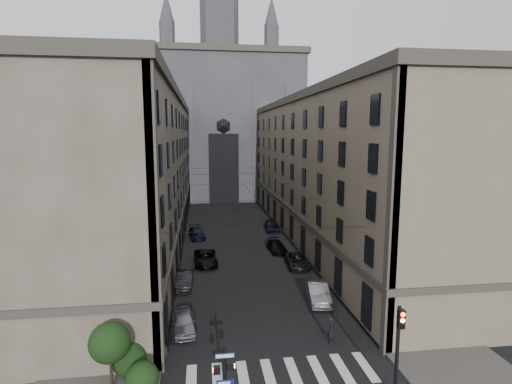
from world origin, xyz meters
name	(u,v)px	position (x,y,z in m)	size (l,w,h in m)	color
sidewalk_left	(157,240)	(-10.50, 36.00, 0.07)	(7.00, 80.00, 0.15)	#383533
sidewalk_right	(311,235)	(10.50, 36.00, 0.07)	(7.00, 80.00, 0.15)	#383533
zebra_crossing	(281,373)	(0.00, 5.00, 0.01)	(11.00, 3.20, 0.01)	beige
building_left	(130,171)	(-13.44, 36.00, 9.34)	(13.60, 60.60, 18.85)	#484237
building_right	(334,168)	(13.44, 36.00, 9.34)	(13.60, 60.60, 18.85)	brown
gothic_tower	(221,117)	(0.00, 74.96, 17.80)	(35.00, 23.00, 58.00)	#2D2D33
pedestrian_signal_left	(225,378)	(-3.51, 1.50, 2.32)	(1.02, 0.38, 4.00)	black
traffic_light_right	(398,342)	(5.60, 1.92, 3.29)	(0.34, 0.50, 5.20)	black
shrub_cluster	(127,356)	(-8.72, 5.01, 1.80)	(3.90, 4.40, 3.90)	black
tram_wires	(236,186)	(0.00, 35.63, 7.25)	(14.00, 60.00, 0.43)	black
car_left_near	(184,322)	(-5.91, 11.03, 0.69)	(1.63, 4.05, 1.38)	slate
car_left_midnear	(184,280)	(-6.20, 19.33, 0.70)	(1.48, 4.25, 1.40)	black
car_left_midfar	(206,258)	(-4.20, 25.58, 0.73)	(2.41, 5.23, 1.45)	black
car_left_far	(197,233)	(-5.27, 36.80, 0.69)	(1.94, 4.78, 1.39)	black
car_right_near	(318,293)	(5.06, 14.62, 0.78)	(1.65, 4.73, 1.56)	gray
car_right_midnear	(298,261)	(5.48, 23.50, 0.68)	(2.24, 4.87, 1.35)	black
car_right_midfar	(277,246)	(4.29, 29.16, 0.64)	(1.79, 4.41, 1.28)	black
car_right_far	(272,225)	(5.55, 39.59, 0.80)	(1.88, 4.68, 1.60)	black
pedestrian	(331,330)	(4.01, 8.00, 0.91)	(0.66, 0.44, 1.82)	black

